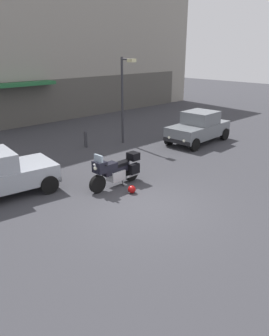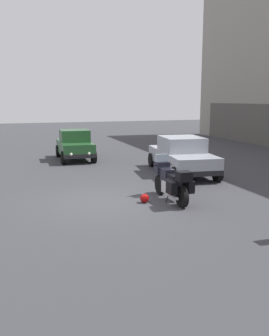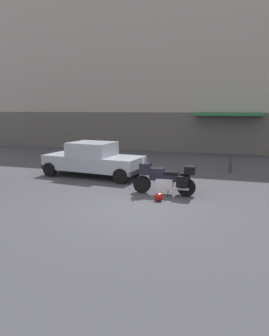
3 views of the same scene
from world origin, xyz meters
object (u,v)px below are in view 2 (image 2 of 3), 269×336
at_px(car_compact_side, 75,145).
at_px(motorcycle, 171,181).
at_px(helmet, 145,198).
at_px(car_sedan_far, 182,155).

bearing_deg(car_compact_side, motorcycle, 10.99).
bearing_deg(helmet, car_sedan_far, 141.10).
xyz_separation_m(helmet, car_sedan_far, (-3.76, 3.03, 0.64)).
relative_size(motorcycle, car_compact_side, 0.65).
xyz_separation_m(motorcycle, car_sedan_far, (-3.79, 2.17, 0.16)).
distance_m(car_sedan_far, car_compact_side, 6.24).
height_order(car_sedan_far, car_compact_side, same).
distance_m(helmet, car_compact_side, 8.82).
height_order(helmet, car_compact_side, car_compact_side).
bearing_deg(helmet, car_compact_side, -175.56).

